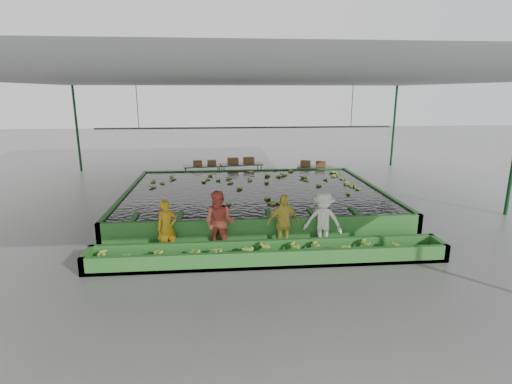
{
  "coord_description": "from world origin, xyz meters",
  "views": [
    {
      "loc": [
        -1.31,
        -13.9,
        4.65
      ],
      "look_at": [
        0.0,
        0.5,
        1.0
      ],
      "focal_mm": 28.0,
      "sensor_mm": 36.0,
      "label": 1
    }
  ],
  "objects": [
    {
      "name": "box_stack_mid",
      "position": [
        -0.23,
        6.79,
        0.99
      ],
      "size": [
        1.42,
        0.58,
        0.3
      ],
      "primitive_type": null,
      "rotation": [
        0.0,
        0.0,
        0.14
      ],
      "color": "brown",
      "rests_on": "packing_table_mid"
    },
    {
      "name": "ground",
      "position": [
        0.0,
        0.0,
        0.0
      ],
      "size": [
        80.0,
        80.0,
        0.0
      ],
      "primitive_type": "plane",
      "color": "slate",
      "rests_on": "ground"
    },
    {
      "name": "tank_water",
      "position": [
        0.0,
        1.5,
        0.85
      ],
      "size": [
        9.7,
        7.7,
        0.0
      ],
      "primitive_type": "cube",
      "color": "black",
      "rests_on": "flotation_tank"
    },
    {
      "name": "trough_bananas",
      "position": [
        0.0,
        -3.6,
        0.4
      ],
      "size": [
        9.03,
        0.6,
        0.12
      ],
      "primitive_type": null,
      "color": "#8FB73A",
      "rests_on": "sorting_trough"
    },
    {
      "name": "shed_posts",
      "position": [
        0.0,
        0.0,
        2.5
      ],
      "size": [
        20.0,
        22.0,
        5.0
      ],
      "primitive_type": null,
      "color": "#0E3818",
      "rests_on": "ground"
    },
    {
      "name": "box_stack_right",
      "position": [
        3.54,
        6.37,
        0.84
      ],
      "size": [
        1.35,
        0.76,
        0.28
      ],
      "primitive_type": null,
      "rotation": [
        0.0,
        0.0,
        -0.33
      ],
      "color": "brown",
      "rests_on": "packing_table_right"
    },
    {
      "name": "box_stack_left",
      "position": [
        -2.12,
        6.94,
        0.88
      ],
      "size": [
        1.2,
        0.38,
        0.26
      ],
      "primitive_type": null,
      "rotation": [
        0.0,
        0.0,
        0.04
      ],
      "color": "brown",
      "rests_on": "packing_table_left"
    },
    {
      "name": "cableway_rail",
      "position": [
        0.0,
        5.0,
        3.0
      ],
      "size": [
        0.08,
        0.08,
        14.0
      ],
      "primitive_type": "cylinder",
      "color": "#59605B",
      "rests_on": "shed_roof"
    },
    {
      "name": "packing_table_right",
      "position": [
        3.61,
        6.29,
        0.42
      ],
      "size": [
        1.97,
        1.14,
        0.84
      ],
      "primitive_type": null,
      "rotation": [
        0.0,
        0.0,
        -0.23
      ],
      "color": "#59605B",
      "rests_on": "ground"
    },
    {
      "name": "worker_b",
      "position": [
        -1.37,
        -2.8,
        0.94
      ],
      "size": [
        1.12,
        1.01,
        1.88
      ],
      "primitive_type": "imported",
      "rotation": [
        0.0,
        0.0,
        -0.39
      ],
      "color": "#D65440",
      "rests_on": "ground"
    },
    {
      "name": "flotation_tank",
      "position": [
        0.0,
        1.5,
        0.45
      ],
      "size": [
        10.0,
        8.0,
        0.9
      ],
      "primitive_type": null,
      "color": "#2F732A",
      "rests_on": "ground"
    },
    {
      "name": "packing_table_mid",
      "position": [
        -0.21,
        6.7,
        0.49
      ],
      "size": [
        2.26,
        1.16,
        0.98
      ],
      "primitive_type": null,
      "rotation": [
        0.0,
        0.0,
        0.14
      ],
      "color": "#59605B",
      "rests_on": "ground"
    },
    {
      "name": "shed_roof",
      "position": [
        0.0,
        0.0,
        5.0
      ],
      "size": [
        20.0,
        22.0,
        0.04
      ],
      "primitive_type": "cube",
      "color": "#98999E",
      "rests_on": "shed_posts"
    },
    {
      "name": "sorting_trough",
      "position": [
        0.0,
        -3.6,
        0.25
      ],
      "size": [
        10.0,
        1.0,
        0.5
      ],
      "primitive_type": null,
      "color": "#2F732A",
      "rests_on": "ground"
    },
    {
      "name": "rail_hanger_left",
      "position": [
        -5.0,
        5.0,
        4.0
      ],
      "size": [
        0.04,
        0.04,
        2.0
      ],
      "primitive_type": "cylinder",
      "color": "#59605B",
      "rests_on": "shed_roof"
    },
    {
      "name": "packing_table_left",
      "position": [
        -2.26,
        6.88,
        0.44
      ],
      "size": [
        2.02,
        1.02,
        0.88
      ],
      "primitive_type": null,
      "rotation": [
        0.0,
        0.0,
        0.13
      ],
      "color": "#59605B",
      "rests_on": "ground"
    },
    {
      "name": "worker_d",
      "position": [
        1.71,
        -2.8,
        0.89
      ],
      "size": [
        1.32,
        1.08,
        1.78
      ],
      "primitive_type": "imported",
      "rotation": [
        0.0,
        0.0,
        -0.42
      ],
      "color": "white",
      "rests_on": "ground"
    },
    {
      "name": "rail_hanger_right",
      "position": [
        5.0,
        5.0,
        4.0
      ],
      "size": [
        0.04,
        0.04,
        2.0
      ],
      "primitive_type": "cylinder",
      "color": "#59605B",
      "rests_on": "shed_roof"
    },
    {
      "name": "worker_c",
      "position": [
        0.5,
        -2.8,
        0.87
      ],
      "size": [
        1.1,
        0.66,
        1.74
      ],
      "primitive_type": "imported",
      "rotation": [
        0.0,
        0.0,
        0.25
      ],
      "color": "yellow",
      "rests_on": "ground"
    },
    {
      "name": "floating_bananas",
      "position": [
        0.0,
        2.3,
        0.85
      ],
      "size": [
        9.32,
        6.35,
        0.13
      ],
      "primitive_type": null,
      "color": "#8FB73A",
      "rests_on": "tank_water"
    },
    {
      "name": "worker_a",
      "position": [
        -2.88,
        -2.8,
        0.82
      ],
      "size": [
        0.71,
        0.6,
        1.64
      ],
      "primitive_type": "imported",
      "rotation": [
        0.0,
        0.0,
        0.41
      ],
      "color": "#C48C14",
      "rests_on": "ground"
    }
  ]
}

